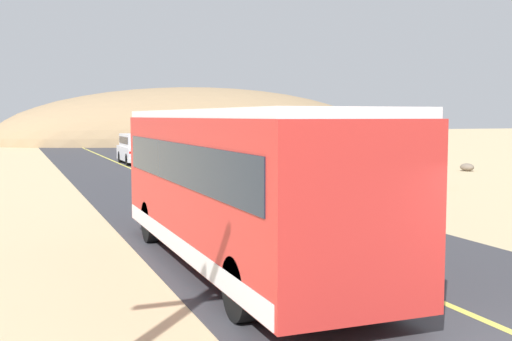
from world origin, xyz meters
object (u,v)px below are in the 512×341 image
Objects in this scene: livestock_truck at (246,152)px; car_far at (137,147)px; bus at (237,183)px; boulder_mid_field at (467,167)px; boulder_near_shoulder at (426,178)px.

livestock_truck reaches higher than car_far.
bus is 29.21m from car_far.
livestock_truck is 0.97× the size of bus.
bus is 11.33× the size of boulder_mid_field.
livestock_truck is 2.10× the size of car_far.
bus is (-3.85, -9.91, -0.04)m from livestock_truck.
car_far is at bearing 143.77° from boulder_mid_field.
boulder_mid_field is (15.94, 7.09, -1.57)m from livestock_truck.
livestock_truck is at bearing -172.81° from boulder_near_shoulder.
livestock_truck is 17.52m from boulder_mid_field.
boulder_mid_field is at bearing 40.65° from bus.
bus is at bearing -138.92° from boulder_near_shoulder.
bus is 2.16× the size of car_far.
bus is at bearing -96.71° from car_far.
boulder_near_shoulder is at bearing -140.14° from boulder_mid_field.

